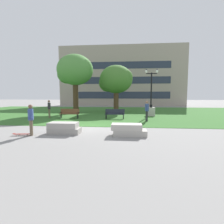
% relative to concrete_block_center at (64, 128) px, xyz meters
% --- Properties ---
extents(ground_plane, '(140.00, 140.00, 0.00)m').
position_rel_concrete_block_center_xyz_m(ground_plane, '(0.95, 2.15, -0.31)').
color(ground_plane, gray).
extents(grass_lawn, '(40.00, 20.00, 0.02)m').
position_rel_concrete_block_center_xyz_m(grass_lawn, '(0.95, 12.15, -0.30)').
color(grass_lawn, '#336628').
rests_on(grass_lawn, ground).
extents(concrete_block_center, '(1.81, 0.90, 0.64)m').
position_rel_concrete_block_center_xyz_m(concrete_block_center, '(0.00, 0.00, 0.00)').
color(concrete_block_center, '#9E9991').
rests_on(concrete_block_center, ground).
extents(concrete_block_left, '(1.92, 0.90, 0.64)m').
position_rel_concrete_block_center_xyz_m(concrete_block_left, '(3.73, -0.17, 0.00)').
color(concrete_block_left, '#B2ADA3').
rests_on(concrete_block_left, ground).
extents(person_skateboarder, '(0.44, 0.58, 1.71)m').
position_rel_concrete_block_center_xyz_m(person_skateboarder, '(-1.61, -0.66, 0.66)').
color(person_skateboarder, brown).
rests_on(person_skateboarder, ground).
extents(skateboard, '(1.04, 0.35, 0.14)m').
position_rel_concrete_block_center_xyz_m(skateboard, '(-2.07, -0.77, -0.22)').
color(skateboard, maroon).
rests_on(skateboard, ground).
extents(park_bench_near_left, '(1.81, 0.57, 0.90)m').
position_rel_concrete_block_center_xyz_m(park_bench_near_left, '(-1.81, 6.20, 0.23)').
color(park_bench_near_left, brown).
rests_on(park_bench_near_left, grass_lawn).
extents(park_bench_near_right, '(1.81, 0.57, 0.90)m').
position_rel_concrete_block_center_xyz_m(park_bench_near_right, '(2.46, 6.33, 0.23)').
color(park_bench_near_right, '#1E232D').
rests_on(park_bench_near_right, grass_lawn).
extents(lamp_post_left, '(1.32, 0.80, 4.92)m').
position_rel_concrete_block_center_xyz_m(lamp_post_left, '(6.09, 9.03, 0.72)').
color(lamp_post_left, '#ADA89E').
rests_on(lamp_post_left, grass_lawn).
extents(tree_far_left, '(4.45, 4.23, 6.02)m').
position_rel_concrete_block_center_xyz_m(tree_far_left, '(2.05, 13.12, 3.86)').
color(tree_far_left, '#4C3823').
rests_on(tree_far_left, grass_lawn).
extents(tree_near_right, '(4.59, 4.37, 7.12)m').
position_rel_concrete_block_center_xyz_m(tree_near_right, '(-2.85, 11.48, 4.88)').
color(tree_near_right, '#42301E').
rests_on(tree_near_right, grass_lawn).
extents(person_bystander_near_lawn, '(0.36, 0.61, 1.71)m').
position_rel_concrete_block_center_xyz_m(person_bystander_near_lawn, '(-3.87, 6.40, 0.68)').
color(person_bystander_near_lawn, brown).
rests_on(person_bystander_near_lawn, grass_lawn).
extents(person_bystander_far_lawn, '(0.29, 0.63, 1.71)m').
position_rel_concrete_block_center_xyz_m(person_bystander_far_lawn, '(5.26, 5.11, 0.68)').
color(person_bystander_far_lawn, '#28282D').
rests_on(person_bystander_far_lawn, grass_lawn).
extents(building_facade_distant, '(26.01, 1.03, 12.30)m').
position_rel_concrete_block_center_xyz_m(building_facade_distant, '(2.26, 26.64, 5.83)').
color(building_facade_distant, gray).
rests_on(building_facade_distant, ground).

